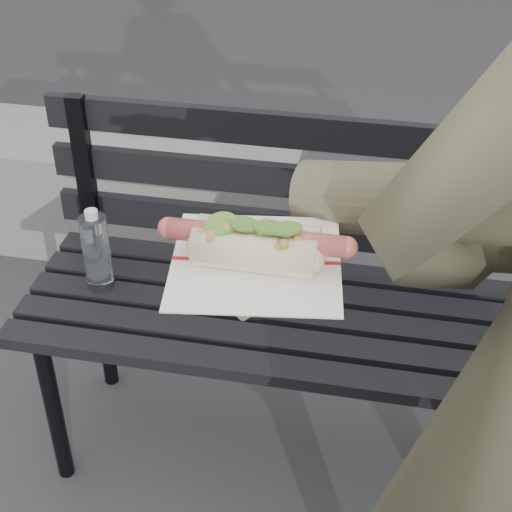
{
  "coord_description": "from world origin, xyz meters",
  "views": [
    {
      "loc": [
        0.03,
        -0.63,
        1.62
      ],
      "look_at": [
        -0.11,
        0.07,
        1.11
      ],
      "focal_mm": 55.0,
      "sensor_mm": 36.0,
      "label": 1
    }
  ],
  "objects": [
    {
      "name": "concrete_block",
      "position": [
        -0.87,
        1.63,
        0.2
      ],
      "size": [
        1.2,
        0.4,
        0.4
      ],
      "primitive_type": "cube",
      "color": "slate",
      "rests_on": "ground"
    },
    {
      "name": "held_hotdog",
      "position": [
        0.09,
        0.13,
        1.14
      ],
      "size": [
        0.64,
        0.31,
        0.2
      ],
      "color": "brown"
    },
    {
      "name": "park_bench",
      "position": [
        -0.05,
        0.81,
        0.52
      ],
      "size": [
        1.5,
        0.44,
        0.88
      ],
      "color": "black",
      "rests_on": "ground"
    }
  ]
}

